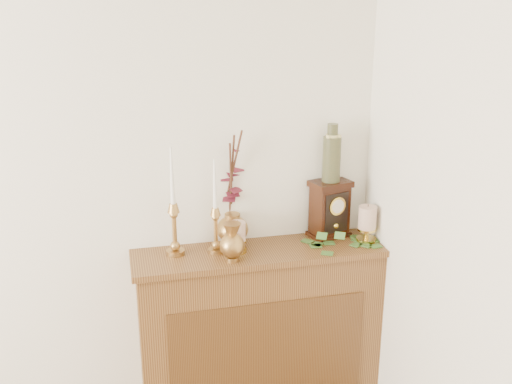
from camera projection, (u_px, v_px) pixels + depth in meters
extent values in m
cube|color=brown|center=(260.00, 336.00, 3.05)|extent=(1.20, 0.30, 0.90)
cube|color=#583819|center=(267.00, 360.00, 2.92)|extent=(0.96, 0.01, 0.63)
cube|color=brown|center=(260.00, 252.00, 2.90)|extent=(1.24, 0.34, 0.03)
cylinder|color=#B58648|center=(175.00, 252.00, 2.84)|extent=(0.09, 0.09, 0.02)
sphere|color=#B58648|center=(175.00, 246.00, 2.83)|extent=(0.05, 0.05, 0.05)
cylinder|color=#B58648|center=(174.00, 231.00, 2.80)|extent=(0.02, 0.02, 0.15)
sphere|color=#B58648|center=(174.00, 215.00, 2.78)|extent=(0.04, 0.04, 0.04)
cone|color=#B58648|center=(173.00, 208.00, 2.77)|extent=(0.06, 0.06, 0.04)
cone|color=white|center=(172.00, 176.00, 2.72)|extent=(0.02, 0.02, 0.27)
cylinder|color=#B58648|center=(216.00, 250.00, 2.86)|extent=(0.08, 0.08, 0.02)
sphere|color=#B58648|center=(216.00, 245.00, 2.85)|extent=(0.04, 0.04, 0.04)
cylinder|color=#B58648|center=(216.00, 232.00, 2.83)|extent=(0.02, 0.02, 0.13)
sphere|color=#B58648|center=(215.00, 217.00, 2.81)|extent=(0.03, 0.03, 0.03)
cone|color=#B58648|center=(215.00, 212.00, 2.80)|extent=(0.05, 0.05, 0.04)
cone|color=white|center=(215.00, 184.00, 2.76)|extent=(0.02, 0.02, 0.24)
cylinder|color=#B58648|center=(232.00, 259.00, 2.77)|extent=(0.06, 0.06, 0.02)
sphere|color=#B58648|center=(232.00, 245.00, 2.74)|extent=(0.12, 0.12, 0.12)
cone|color=#B58648|center=(232.00, 229.00, 2.72)|extent=(0.08, 0.08, 0.06)
cylinder|color=#B58648|center=(233.00, 242.00, 2.97)|extent=(0.07, 0.07, 0.01)
ellipsoid|color=#B58648|center=(232.00, 229.00, 2.95)|extent=(0.16, 0.16, 0.13)
cylinder|color=#B58648|center=(232.00, 216.00, 2.93)|extent=(0.08, 0.08, 0.03)
cylinder|color=#472819|center=(231.00, 179.00, 2.88)|extent=(0.03, 0.10, 0.37)
cylinder|color=#472819|center=(232.00, 175.00, 2.87)|extent=(0.02, 0.08, 0.41)
cylinder|color=#472819|center=(233.00, 172.00, 2.87)|extent=(0.08, 0.13, 0.43)
cylinder|color=gold|center=(238.00, 250.00, 2.87)|extent=(0.08, 0.08, 0.01)
cylinder|color=gold|center=(238.00, 246.00, 2.86)|extent=(0.02, 0.02, 0.04)
cylinder|color=gold|center=(238.00, 241.00, 2.85)|extent=(0.08, 0.08, 0.01)
cylinder|color=beige|center=(238.00, 231.00, 2.84)|extent=(0.07, 0.07, 0.09)
cylinder|color=#472819|center=(238.00, 221.00, 2.82)|extent=(0.00, 0.00, 0.01)
cylinder|color=gold|center=(366.00, 239.00, 2.99)|extent=(0.10, 0.10, 0.02)
cylinder|color=gold|center=(366.00, 234.00, 2.98)|extent=(0.02, 0.02, 0.04)
cylinder|color=gold|center=(367.00, 229.00, 2.97)|extent=(0.09, 0.09, 0.01)
cylinder|color=beige|center=(367.00, 217.00, 2.95)|extent=(0.09, 0.09, 0.11)
cylinder|color=#472819|center=(368.00, 206.00, 2.93)|extent=(0.00, 0.00, 0.01)
cube|color=#3E6A28|center=(315.00, 255.00, 2.82)|extent=(0.07, 0.07, 0.00)
cube|color=#3E6A28|center=(306.00, 242.00, 2.97)|extent=(0.06, 0.05, 0.00)
cube|color=#3E6A28|center=(391.00, 246.00, 2.92)|extent=(0.06, 0.05, 0.00)
cube|color=#3E6A28|center=(332.00, 244.00, 2.95)|extent=(0.06, 0.06, 0.00)
cube|color=#3E6A28|center=(345.00, 248.00, 2.90)|extent=(0.06, 0.07, 0.00)
cube|color=#3E6A28|center=(313.00, 243.00, 2.96)|extent=(0.06, 0.07, 0.00)
cube|color=#3E6A28|center=(361.00, 239.00, 3.01)|extent=(0.05, 0.06, 0.00)
cube|color=#3E6A28|center=(316.00, 255.00, 2.82)|extent=(0.07, 0.07, 0.00)
cube|color=#3E6A28|center=(396.00, 239.00, 3.01)|extent=(0.07, 0.07, 0.00)
cube|color=#3E6A28|center=(311.00, 242.00, 2.97)|extent=(0.07, 0.07, 0.00)
cube|color=#3E6A28|center=(323.00, 254.00, 2.83)|extent=(0.07, 0.07, 0.00)
cube|color=#3E6A28|center=(362.00, 240.00, 3.00)|extent=(0.07, 0.06, 0.00)
cube|color=#3E6A28|center=(357.00, 242.00, 2.97)|extent=(0.07, 0.07, 0.00)
cube|color=#3E6A28|center=(322.00, 236.00, 2.91)|extent=(0.04, 0.05, 0.03)
cube|color=#3E6A28|center=(340.00, 236.00, 2.86)|extent=(0.05, 0.06, 0.03)
cube|color=#3E6A28|center=(390.00, 228.00, 2.98)|extent=(0.06, 0.05, 0.03)
cube|color=black|center=(328.00, 234.00, 3.06)|extent=(0.22, 0.18, 0.02)
cube|color=black|center=(329.00, 210.00, 3.02)|extent=(0.20, 0.16, 0.25)
cube|color=black|center=(330.00, 184.00, 2.98)|extent=(0.22, 0.18, 0.03)
cube|color=black|center=(336.00, 213.00, 2.97)|extent=(0.13, 0.04, 0.20)
cylinder|color=gold|center=(337.00, 206.00, 2.95)|extent=(0.09, 0.03, 0.09)
cylinder|color=silver|center=(337.00, 206.00, 2.95)|extent=(0.07, 0.02, 0.07)
sphere|color=gold|center=(336.00, 226.00, 2.99)|extent=(0.03, 0.03, 0.03)
cylinder|color=#1B3728|center=(332.00, 159.00, 2.94)|extent=(0.09, 0.09, 0.22)
cylinder|color=#1B3728|center=(333.00, 131.00, 2.89)|extent=(0.05, 0.05, 0.07)
cylinder|color=#DACC7E|center=(332.00, 136.00, 2.90)|extent=(0.06, 0.06, 0.02)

